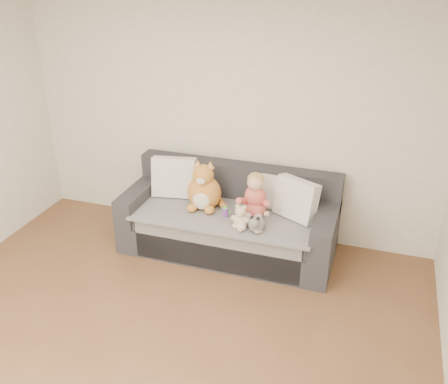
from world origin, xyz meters
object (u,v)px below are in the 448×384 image
object	(u,v)px
plush_cat	(204,190)
sippy_cup	(226,211)
teddy_bear	(241,218)
sofa	(230,222)
toddler	(254,200)

from	to	relation	value
plush_cat	sippy_cup	world-z (taller)	plush_cat
plush_cat	teddy_bear	bearing A→B (deg)	-34.57
teddy_bear	sofa	bearing A→B (deg)	125.09
teddy_bear	toddler	bearing A→B (deg)	73.90
toddler	plush_cat	distance (m)	0.55
plush_cat	sippy_cup	size ratio (longest dim) A/B	4.46
plush_cat	toddler	bearing A→B (deg)	-9.99
toddler	teddy_bear	world-z (taller)	toddler
toddler	teddy_bear	xyz separation A→B (m)	(-0.07, -0.22, -0.10)
sofa	toddler	size ratio (longest dim) A/B	4.52
sofa	teddy_bear	world-z (taller)	sofa
sofa	plush_cat	bearing A→B (deg)	-167.08
teddy_bear	sippy_cup	world-z (taller)	teddy_bear
sippy_cup	sofa	bearing A→B (deg)	93.49
toddler	sippy_cup	distance (m)	0.32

